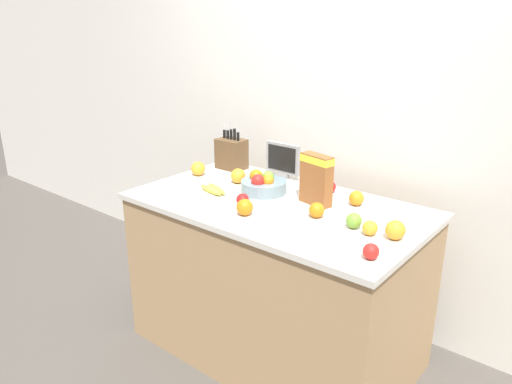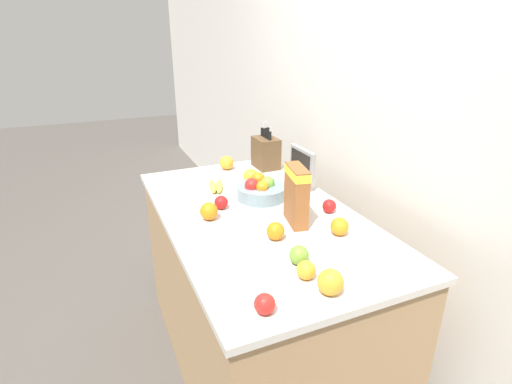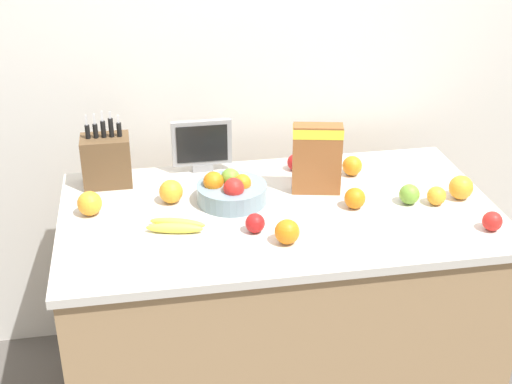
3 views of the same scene
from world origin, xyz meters
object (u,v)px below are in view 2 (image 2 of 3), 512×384
knife_block (266,152)px  banana_bunch (216,186)px  cereal_box (296,193)px  orange_near_bowl (340,226)px  orange_front_center (227,163)px  apple_rightmost (265,304)px  small_monitor (302,166)px  apple_rear (221,202)px  apple_near_bananas (329,206)px  apple_by_knife_block (299,255)px  orange_front_right (209,211)px  orange_front_left (251,176)px  orange_back_center (330,282)px  orange_by_cereal (306,270)px  orange_mid_left (275,231)px  fruit_bowl (261,190)px

knife_block → banana_bunch: knife_block is taller
cereal_box → orange_near_bowl: size_ratio=3.40×
orange_front_center → apple_rightmost: bearing=-14.7°
orange_front_center → knife_block: bearing=75.8°
small_monitor → apple_rightmost: 1.11m
apple_rear → apple_near_bananas: bearing=62.1°
banana_bunch → apple_by_knife_block: bearing=3.3°
apple_rear → orange_near_bowl: 0.58m
orange_front_right → orange_front_left: bearing=134.7°
orange_back_center → orange_by_cereal: 0.11m
orange_by_cereal → small_monitor: bearing=151.6°
knife_block → cereal_box: knife_block is taller
orange_by_cereal → orange_mid_left: orange_mid_left is taller
apple_near_bananas → orange_mid_left: bearing=-68.9°
small_monitor → apple_rightmost: size_ratio=3.47×
orange_front_right → knife_block: bearing=136.3°
cereal_box → orange_mid_left: size_ratio=3.48×
apple_rightmost → orange_front_right: 0.69m
cereal_box → apple_by_knife_block: cereal_box is taller
knife_block → orange_front_right: size_ratio=3.56×
knife_block → orange_by_cereal: (1.16, -0.38, -0.06)m
cereal_box → orange_front_right: cereal_box is taller
apple_near_bananas → apple_rear: size_ratio=0.99×
fruit_bowl → orange_mid_left: bearing=-16.2°
apple_rightmost → orange_front_center: (-1.33, 0.35, 0.01)m
small_monitor → orange_back_center: (0.90, -0.40, -0.07)m
orange_back_center → knife_block: bearing=164.6°
knife_block → apple_rear: size_ratio=4.41×
cereal_box → orange_near_bowl: 0.23m
apple_by_knife_block → orange_mid_left: size_ratio=0.97×
apple_rear → orange_front_center: bearing=157.9°
knife_block → orange_front_left: bearing=-41.1°
orange_mid_left → apple_near_bananas: bearing=111.1°
knife_block → fruit_bowl: size_ratio=1.16×
small_monitor → orange_mid_left: bearing=-39.0°
fruit_bowl → banana_bunch: size_ratio=1.22×
orange_front_center → orange_front_right: 0.70m
fruit_bowl → orange_back_center: size_ratio=2.87×
small_monitor → cereal_box: 0.47m
knife_block → orange_mid_left: (0.86, -0.35, -0.06)m
orange_near_bowl → orange_back_center: size_ratio=0.88×
apple_rightmost → orange_mid_left: size_ratio=0.89×
apple_near_bananas → apple_rear: bearing=-117.9°
fruit_bowl → orange_front_right: bearing=-66.9°
orange_near_bowl → orange_by_cereal: (0.22, -0.29, -0.00)m
orange_near_bowl → apple_rightmost: bearing=-56.3°
knife_block → orange_front_left: (0.22, -0.20, -0.05)m
knife_block → apple_rear: 0.67m
apple_rightmost → knife_block: bearing=155.2°
apple_near_bananas → orange_front_center: bearing=-163.3°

